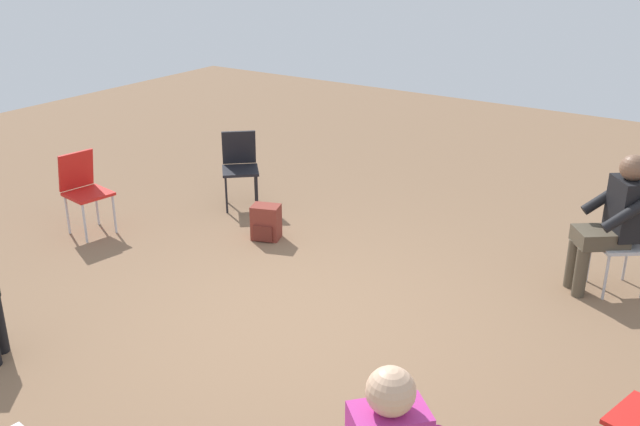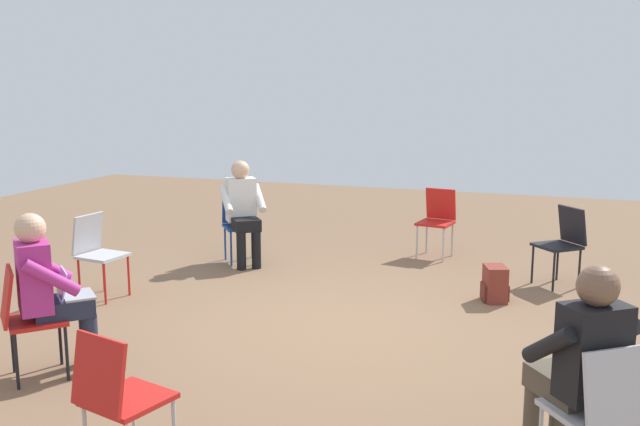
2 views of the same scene
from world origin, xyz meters
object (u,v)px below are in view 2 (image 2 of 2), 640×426
object	(u,v)px
chair_northwest	(563,240)
chair_northeast	(599,407)
person_in_black	(581,359)
backpack_near_laptop_user	(495,286)
person_in_white	(243,207)
chair_southeast	(26,314)
chair_east	(117,394)
chair_west	(437,217)
person_with_laptop	(49,285)
chair_south	(97,249)
chair_southwest	(240,221)

from	to	relation	value
chair_northwest	chair_northeast	xyz separation A→B (m)	(4.12, 0.25, 0.00)
person_in_black	backpack_near_laptop_user	xyz separation A→B (m)	(-3.16, -0.76, -0.54)
chair_northeast	person_in_white	size ratio (longest dim) A/B	0.69
chair_southeast	person_in_black	size ratio (longest dim) A/B	0.69
chair_east	chair_west	bearing A→B (deg)	97.49
chair_southeast	chair_east	xyz separation A→B (m)	(0.92, 1.43, 0.00)
person_in_white	backpack_near_laptop_user	size ratio (longest dim) A/B	3.44
chair_northwest	person_in_black	xyz separation A→B (m)	(3.99, 0.15, 0.20)
chair_northwest	chair_west	distance (m)	1.71
chair_west	person_with_laptop	world-z (taller)	person_with_laptop
chair_northwest	chair_northeast	size ratio (longest dim) A/B	1.00
chair_east	backpack_near_laptop_user	bearing A→B (deg)	82.79
chair_northeast	person_in_white	world-z (taller)	person_in_white
chair_southeast	person_in_white	xyz separation A→B (m)	(-3.59, 0.03, 0.20)
person_in_white	person_in_black	bearing A→B (deg)	96.90
person_in_white	chair_southeast	bearing A→B (deg)	50.64
chair_southeast	chair_west	bearing A→B (deg)	108.64
person_with_laptop	backpack_near_laptop_user	xyz separation A→B (m)	(-2.95, 2.93, -0.53)
chair_south	backpack_near_laptop_user	world-z (taller)	chair_south
chair_southwest	chair_south	world-z (taller)	same
chair_northwest	person_with_laptop	size ratio (longest dim) A/B	0.69
chair_southeast	chair_northeast	world-z (taller)	same
person_in_black	backpack_near_laptop_user	bearing A→B (deg)	65.78
chair_southeast	person_in_white	bearing A→B (deg)	132.57
chair_east	chair_northwest	bearing A→B (deg)	80.06
chair_northwest	chair_southeast	distance (m)	5.35
chair_southwest	chair_northeast	size ratio (longest dim) A/B	1.00
backpack_near_laptop_user	person_in_white	bearing A→B (deg)	-99.71
chair_northwest	person_with_laptop	world-z (taller)	person_with_laptop
chair_east	person_with_laptop	bearing A→B (deg)	156.48
person_in_black	backpack_near_laptop_user	size ratio (longest dim) A/B	3.44
chair_northeast	person_with_laptop	size ratio (longest dim) A/B	0.69
chair_west	person_with_laptop	size ratio (longest dim) A/B	0.69
chair_southeast	chair_east	world-z (taller)	same
person_in_white	chair_southwest	bearing A→B (deg)	-90.00
person_with_laptop	person_in_black	distance (m)	3.69
person_in_white	person_in_black	world-z (taller)	same
chair_east	person_with_laptop	distance (m)	1.69
chair_northwest	chair_south	size ratio (longest dim) A/B	1.00
chair_northwest	chair_east	xyz separation A→B (m)	(4.83, -2.22, 0.00)
chair_southwest	chair_west	xyz separation A→B (m)	(-1.02, 2.23, 0.00)
person_in_black	chair_south	bearing A→B (deg)	119.10
chair_southwest	chair_east	distance (m)	4.88
chair_west	backpack_near_laptop_user	bearing A→B (deg)	127.22
person_in_white	person_in_black	size ratio (longest dim) A/B	1.00
person_in_black	chair_southeast	bearing A→B (deg)	141.12
chair_west	chair_east	world-z (taller)	same
chair_northwest	chair_northeast	world-z (taller)	same
chair_east	chair_northeast	bearing A→B (deg)	30.69
chair_southeast	chair_east	distance (m)	1.70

